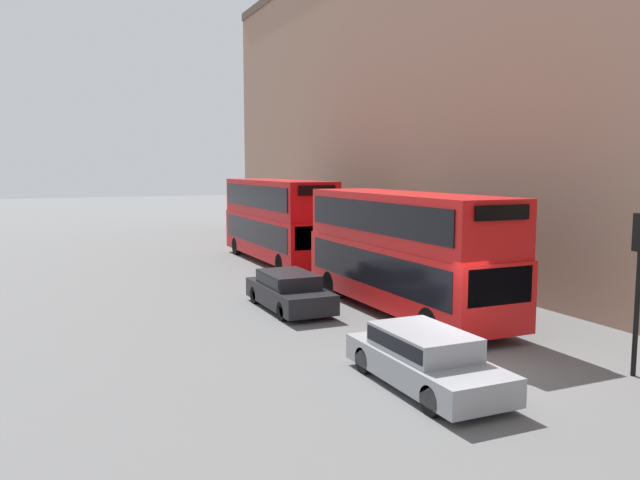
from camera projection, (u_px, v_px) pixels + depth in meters
ground_plane at (470, 368)px, 15.57m from camera, size 200.00×200.00×0.00m
bus_leading at (403, 247)px, 21.27m from camera, size 2.59×10.02×4.13m
bus_second_in_queue at (277, 217)px, 32.72m from camera, size 2.59×10.60×4.35m
car_dark_sedan at (425, 357)px, 14.16m from camera, size 1.80×4.52×1.31m
car_hatchback at (289, 290)px, 21.96m from camera, size 1.79×4.51×1.31m
traffic_light at (640, 260)px, 14.65m from camera, size 0.30×0.36×3.92m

